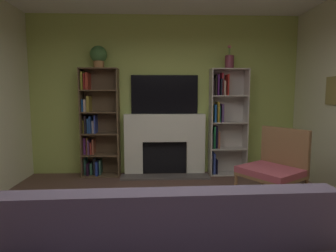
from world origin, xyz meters
name	(u,v)px	position (x,y,z in m)	size (l,w,h in m)	color
ground_plane	(173,252)	(0.00, 0.00, 0.00)	(6.44, 6.44, 0.00)	brown
wall_back_accent	(164,96)	(0.00, 2.72, 1.43)	(4.94, 0.06, 2.85)	#AFC45D
fireplace	(165,143)	(0.00, 2.58, 0.57)	(1.55, 0.50, 1.10)	white
tv	(165,95)	(0.00, 2.66, 1.45)	(1.20, 0.06, 0.69)	black
bookshelf_left	(97,126)	(-1.22, 2.57, 0.90)	(0.66, 0.31, 1.90)	brown
bookshelf_right	(223,120)	(1.06, 2.57, 0.99)	(0.66, 0.31, 1.90)	beige
potted_plant	(99,56)	(-1.14, 2.54, 2.11)	(0.29, 0.29, 0.38)	#AF7945
vase_with_flowers	(229,62)	(1.14, 2.54, 2.03)	(0.15, 0.15, 0.41)	brown
armchair	(275,166)	(1.41, 1.10, 0.52)	(0.91, 0.92, 1.00)	brown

